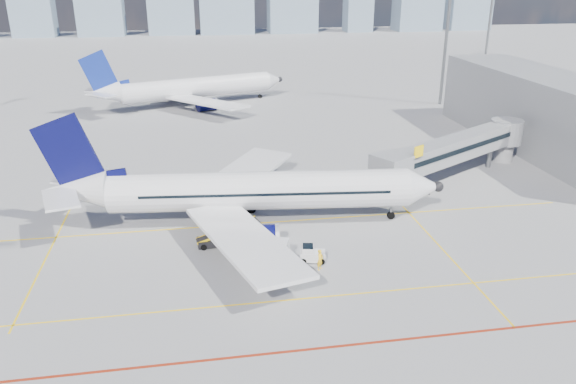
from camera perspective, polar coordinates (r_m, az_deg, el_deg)
name	(u,v)px	position (r m, az deg, el deg)	size (l,w,h in m)	color
ground	(285,261)	(47.60, -0.31, -7.03)	(420.00, 420.00, 0.00)	gray
apron_markings	(286,285)	(44.16, -0.23, -9.47)	(90.00, 35.12, 0.01)	yellow
jet_bridge	(461,147)	(68.27, 17.19, 4.34)	(23.55, 15.78, 6.30)	gray
terminal_block	(546,113)	(83.79, 24.76, 7.28)	(10.00, 42.00, 10.00)	gray
floodlight_mast_ne	(447,28)	(106.57, 15.88, 15.75)	(3.20, 0.61, 25.45)	slate
floodlight_mast_far	(491,13)	(149.89, 19.90, 16.73)	(3.20, 0.61, 25.45)	slate
distant_skyline	(215,4)	(231.82, -7.43, 18.41)	(251.56, 11.55, 30.70)	slate
main_aircraft	(243,192)	(53.50, -4.57, 0.03)	(38.09, 33.13, 11.14)	silver
second_aircraft	(189,88)	(104.11, -10.02, 10.32)	(36.19, 30.81, 10.95)	silver
baggage_tug	(311,254)	(47.27, 2.35, -6.30)	(2.30, 1.64, 1.47)	silver
cargo_dolly	(267,251)	(46.79, -2.19, -5.98)	(4.17, 2.82, 2.10)	black
belt_loader	(221,239)	(50.40, -6.87, -4.75)	(5.56, 1.80, 2.24)	black
ramp_worker	(320,260)	(46.01, 3.28, -6.87)	(0.65, 0.43, 1.78)	yellow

